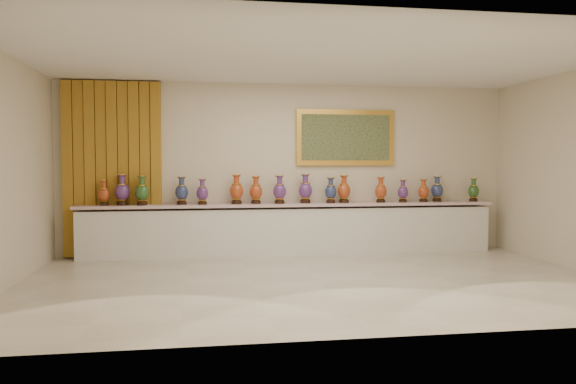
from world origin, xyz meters
The scene contains 20 objects.
ground centered at (0.00, 0.00, 0.00)m, with size 8.00×8.00×0.00m, color beige.
room centered at (-2.38, 2.44, 1.59)m, with size 8.00×8.00×8.00m.
counter centered at (0.00, 2.27, 0.44)m, with size 7.28×0.48×0.90m.
vase_0 centered at (-3.15, 2.26, 1.09)m, with size 0.23×0.23×0.42m.
vase_1 centered at (-2.86, 2.27, 1.13)m, with size 0.28×0.28×0.52m.
vase_2 centered at (-2.53, 2.21, 1.12)m, with size 0.29×0.29×0.49m.
vase_3 centered at (-1.88, 2.25, 1.11)m, with size 0.25×0.25×0.47m.
vase_4 centered at (-1.53, 2.23, 1.10)m, with size 0.20×0.20×0.44m.
vase_5 centered at (-0.95, 2.27, 1.13)m, with size 0.28×0.28×0.51m.
vase_6 centered at (-0.62, 2.27, 1.11)m, with size 0.29×0.29×0.48m.
vase_7 centered at (-0.21, 2.22, 1.12)m, with size 0.28×0.28×0.49m.
vase_8 centered at (0.26, 2.29, 1.13)m, with size 0.28×0.28×0.51m.
vase_9 centered at (0.70, 2.23, 1.10)m, with size 0.27×0.27×0.45m.
vase_10 centered at (0.95, 2.25, 1.12)m, with size 0.23×0.23×0.49m.
vase_11 centered at (1.61, 2.21, 1.10)m, with size 0.21×0.21×0.45m.
vase_12 centered at (2.04, 2.24, 1.08)m, with size 0.22×0.22×0.41m.
vase_13 centered at (2.42, 2.23, 1.09)m, with size 0.24×0.24×0.41m.
vase_14 centered at (2.71, 2.28, 1.11)m, with size 0.25×0.25×0.47m.
vase_15 centered at (3.39, 2.23, 1.09)m, with size 0.21×0.21×0.43m.
label_card centered at (-2.41, 2.13, 0.90)m, with size 0.10×0.06×0.00m, color white.
Camera 1 is at (-1.58, -7.39, 1.61)m, focal length 35.00 mm.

